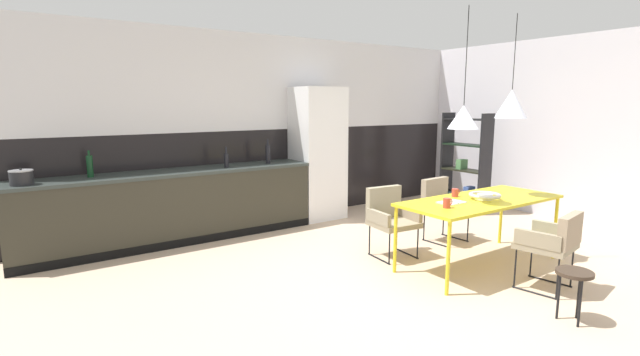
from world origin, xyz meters
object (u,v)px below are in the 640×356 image
at_px(side_stool, 574,277).
at_px(bottle_oil_tall, 226,159).
at_px(bottle_wine_green, 90,166).
at_px(fruit_bowl, 485,196).
at_px(mug_tall_blue, 447,203).
at_px(bottle_vinegar_dark, 268,154).
at_px(open_book, 451,202).
at_px(dining_table, 481,203).
at_px(armchair_facing_counter, 554,239).
at_px(armchair_far_side, 390,214).
at_px(cooking_pot, 21,178).
at_px(armchair_by_stool, 442,202).
at_px(mug_short_terracotta, 455,193).
at_px(open_shelf_unit, 465,162).
at_px(pendant_lamp_over_table_far, 511,104).
at_px(refrigerator_column, 318,154).
at_px(pendant_lamp_over_table_near, 463,117).

bearing_deg(side_stool, bottle_oil_tall, 108.56).
bearing_deg(bottle_wine_green, fruit_bowl, -39.63).
distance_m(mug_tall_blue, bottle_vinegar_dark, 2.85).
height_order(open_book, side_stool, open_book).
relative_size(dining_table, bottle_oil_tall, 6.79).
xyz_separation_m(dining_table, side_stool, (-0.47, -1.26, -0.32)).
relative_size(dining_table, side_stool, 4.40).
distance_m(armchair_facing_counter, fruit_bowl, 0.84).
distance_m(armchair_far_side, fruit_bowl, 1.06).
bearing_deg(cooking_pot, bottle_wine_green, 13.84).
bearing_deg(armchair_facing_counter, armchair_by_stool, 66.42).
height_order(mug_short_terracotta, bottle_vinegar_dark, bottle_vinegar_dark).
relative_size(armchair_by_stool, side_stool, 1.85).
height_order(cooking_pot, bottle_wine_green, bottle_wine_green).
relative_size(armchair_facing_counter, bottle_oil_tall, 2.72).
relative_size(mug_short_terracotta, cooking_pot, 0.50).
bearing_deg(mug_tall_blue, armchair_by_stool, 42.66).
bearing_deg(fruit_bowl, cooking_pot, 146.89).
relative_size(side_stool, open_shelf_unit, 0.27).
relative_size(bottle_wine_green, bottle_vinegar_dark, 0.91).
bearing_deg(open_shelf_unit, fruit_bowl, -47.42).
xyz_separation_m(open_shelf_unit, pendant_lamp_over_table_far, (-1.64, -1.84, 0.95)).
xyz_separation_m(bottle_oil_tall, pendant_lamp_over_table_far, (2.17, -2.70, 0.73)).
distance_m(armchair_far_side, bottle_oil_tall, 2.28).
xyz_separation_m(armchair_by_stool, bottle_vinegar_dark, (-1.53, 1.85, 0.55)).
bearing_deg(mug_tall_blue, cooking_pot, 141.75).
bearing_deg(mug_short_terracotta, pendant_lamp_over_table_far, -28.22).
height_order(bottle_vinegar_dark, pendant_lamp_over_table_far, pendant_lamp_over_table_far).
relative_size(armchair_facing_counter, side_stool, 1.76).
distance_m(refrigerator_column, armchair_by_stool, 2.06).
height_order(mug_tall_blue, pendant_lamp_over_table_far, pendant_lamp_over_table_far).
xyz_separation_m(mug_short_terracotta, bottle_vinegar_dark, (-1.01, 2.48, 0.26)).
distance_m(armchair_by_stool, mug_tall_blue, 1.42).
xyz_separation_m(armchair_far_side, open_book, (0.16, -0.75, 0.25)).
height_order(fruit_bowl, cooking_pot, cooking_pot).
height_order(bottle_wine_green, bottle_vinegar_dark, bottle_vinegar_dark).
relative_size(armchair_facing_counter, bottle_vinegar_dark, 2.21).
relative_size(mug_tall_blue, bottle_wine_green, 0.39).
bearing_deg(bottle_vinegar_dark, armchair_by_stool, -50.51).
xyz_separation_m(bottle_wine_green, side_stool, (2.93, -4.06, -0.66)).
relative_size(fruit_bowl, open_shelf_unit, 0.21).
relative_size(bottle_oil_tall, pendant_lamp_over_table_near, 0.24).
height_order(armchair_by_stool, mug_tall_blue, mug_tall_blue).
height_order(dining_table, open_book, open_book).
bearing_deg(side_stool, mug_tall_blue, 97.65).
height_order(bottle_vinegar_dark, side_stool, bottle_vinegar_dark).
relative_size(open_book, cooking_pot, 1.19).
bearing_deg(pendant_lamp_over_table_far, pendant_lamp_over_table_near, 178.42).
bearing_deg(bottle_vinegar_dark, open_book, -74.89).
relative_size(bottle_wine_green, pendant_lamp_over_table_far, 0.29).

